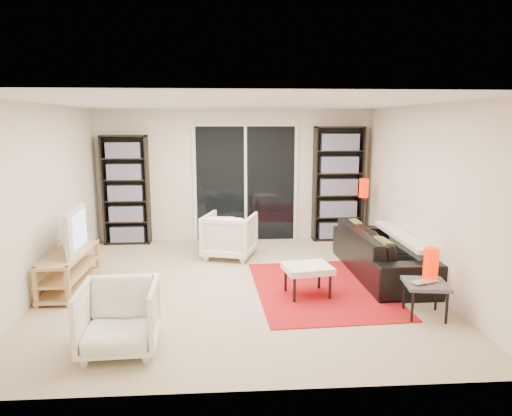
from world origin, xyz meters
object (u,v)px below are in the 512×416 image
at_px(tv_stand, 70,269).
at_px(sofa, 382,252).
at_px(bookshelf_right, 338,184).
at_px(bookshelf_left, 126,190).
at_px(floor_lamp, 364,196).
at_px(armchair_front, 119,318).
at_px(armchair_back, 230,235).
at_px(ottoman, 308,269).
at_px(side_table, 426,286).

bearing_deg(tv_stand, sofa, 4.37).
bearing_deg(bookshelf_right, sofa, -84.76).
height_order(bookshelf_left, floor_lamp, bookshelf_left).
xyz_separation_m(bookshelf_left, armchair_front, (0.76, -4.07, -0.64)).
distance_m(bookshelf_left, armchair_back, 2.18).
distance_m(ottoman, side_table, 1.40).
xyz_separation_m(tv_stand, armchair_back, (2.12, 1.33, 0.10)).
bearing_deg(bookshelf_right, bookshelf_left, 180.00).
bearing_deg(armchair_front, bookshelf_right, 49.95).
height_order(tv_stand, ottoman, tv_stand).
xyz_separation_m(bookshelf_right, side_table, (0.16, -3.49, -0.70)).
bearing_deg(armchair_back, sofa, 172.11).
bearing_deg(sofa, floor_lamp, -6.66).
height_order(bookshelf_right, side_table, bookshelf_right).
distance_m(armchair_back, floor_lamp, 2.46).
relative_size(bookshelf_right, side_table, 4.07).
distance_m(bookshelf_right, side_table, 3.56).
xyz_separation_m(armchair_front, floor_lamp, (3.43, 3.57, 0.57)).
bearing_deg(sofa, bookshelf_right, 4.38).
xyz_separation_m(sofa, ottoman, (-1.23, -0.78, 0.02)).
height_order(armchair_front, side_table, armchair_front).
bearing_deg(sofa, side_table, 178.33).
height_order(armchair_back, floor_lamp, floor_lamp).
xyz_separation_m(bookshelf_right, armchair_back, (-2.01, -1.00, -0.69)).
bearing_deg(floor_lamp, side_table, -93.31).
bearing_deg(sofa, armchair_back, 64.67).
distance_m(tv_stand, side_table, 4.45).
height_order(bookshelf_left, armchair_front, bookshelf_left).
relative_size(armchair_back, side_table, 1.54).
bearing_deg(bookshelf_right, armchair_front, -127.25).
height_order(sofa, floor_lamp, floor_lamp).
relative_size(bookshelf_right, armchair_back, 2.64).
xyz_separation_m(sofa, armchair_back, (-2.19, 1.00, 0.03)).
xyz_separation_m(bookshelf_left, side_table, (4.01, -3.49, -0.62)).
relative_size(armchair_back, armchair_front, 1.08).
relative_size(bookshelf_right, armchair_front, 2.86).
distance_m(bookshelf_right, ottoman, 3.06).
xyz_separation_m(bookshelf_left, sofa, (4.03, -2.00, -0.64)).
relative_size(sofa, ottoman, 3.52).
relative_size(side_table, floor_lamp, 0.43).
bearing_deg(ottoman, armchair_back, 118.33).
xyz_separation_m(bookshelf_left, floor_lamp, (4.19, -0.50, -0.07)).
distance_m(bookshelf_right, floor_lamp, 0.62).
relative_size(sofa, armchair_back, 2.84).
height_order(tv_stand, armchair_back, armchair_back).
relative_size(armchair_back, ottoman, 1.24).
relative_size(bookshelf_left, armchair_back, 2.45).
relative_size(bookshelf_left, armchair_front, 2.66).
bearing_deg(floor_lamp, armchair_back, -168.00).
xyz_separation_m(bookshelf_right, ottoman, (-1.05, -2.78, -0.70)).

